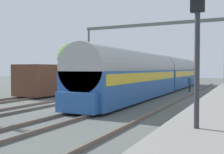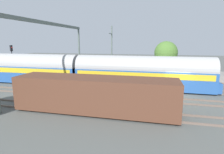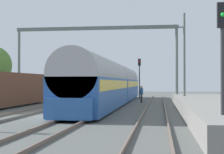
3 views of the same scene
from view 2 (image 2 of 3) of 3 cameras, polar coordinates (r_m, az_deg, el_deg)
The scene contains 13 objects.
ground at distance 20.84m, azimuth 19.64°, elevation -5.44°, with size 120.00×120.00×0.00m, color #545854.
track_far_west at distance 14.94m, azimuth 22.38°, elevation -11.89°, with size 1.52×60.00×0.16m.
track_west at distance 18.83m, azimuth 20.36°, elevation -6.99°, with size 1.52×60.00×0.16m.
track_east at distance 22.83m, azimuth 19.07°, elevation -3.78°, with size 1.52×60.00×0.16m.
track_far_east at distance 26.88m, azimuth 18.17°, elevation -1.53°, with size 1.52×60.00×0.16m.
platform at distance 30.44m, azimuth 13.85°, elevation 0.85°, with size 4.40×28.00×0.90m.
passenger_train at distance 24.22m, azimuth -10.30°, elevation 2.07°, with size 2.93×32.85×3.82m.
freight_car at distance 14.95m, azimuth -5.31°, elevation -5.40°, with size 2.80×13.00×2.70m.
person_crossing at distance 27.52m, azimuth -11.51°, elevation 1.11°, with size 0.34×0.45×1.73m.
railway_signal_far at distance 31.95m, azimuth -28.53°, elevation 5.37°, with size 0.36×0.30×5.08m.
catenary_gantry at distance 23.20m, azimuth -18.44°, elevation 11.11°, with size 16.96×0.28×7.86m.
catenary_pole_east_mid at distance 29.31m, azimuth -0.11°, elevation 8.07°, with size 1.90×0.20×8.00m.
tree_east_background at distance 33.65m, azimuth 16.38°, elevation 7.21°, with size 4.00×4.00×5.68m.
Camera 2 is at (-19.88, 2.59, 5.71)m, focal length 29.51 mm.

